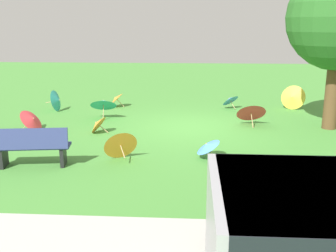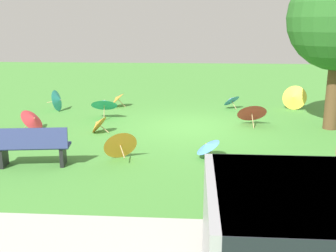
{
  "view_description": "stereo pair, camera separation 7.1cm",
  "coord_description": "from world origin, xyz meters",
  "px_view_note": "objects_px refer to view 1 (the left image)",
  "views": [
    {
      "loc": [
        -0.04,
        11.64,
        3.04
      ],
      "look_at": [
        0.55,
        2.19,
        0.6
      ],
      "focal_mm": 42.68,
      "sensor_mm": 36.0,
      "label": 1
    },
    {
      "loc": [
        -0.11,
        11.63,
        3.04
      ],
      "look_at": [
        0.55,
        2.19,
        0.6
      ],
      "focal_mm": 42.68,
      "sensor_mm": 36.0,
      "label": 2
    }
  ],
  "objects_px": {
    "parasol_orange_0": "(116,98)",
    "parasol_blue_1": "(207,146)",
    "parasol_teal_0": "(57,100)",
    "parasol_orange_3": "(97,124)",
    "parasol_teal_3": "(104,103)",
    "parasol_blue_0": "(230,100)",
    "parasol_orange_1": "(120,144)",
    "park_bench": "(32,147)",
    "parasol_yellow_1": "(293,97)",
    "parasol_red_3": "(251,111)",
    "parasol_red_0": "(32,120)"
  },
  "relations": [
    {
      "from": "parasol_teal_3",
      "to": "parasol_orange_3",
      "type": "bearing_deg",
      "value": 96.4
    },
    {
      "from": "parasol_blue_0",
      "to": "parasol_yellow_1",
      "type": "xyz_separation_m",
      "value": [
        -2.25,
        -0.02,
        0.11
      ]
    },
    {
      "from": "parasol_teal_3",
      "to": "parasol_blue_0",
      "type": "bearing_deg",
      "value": -156.52
    },
    {
      "from": "parasol_orange_3",
      "to": "parasol_red_3",
      "type": "height_order",
      "value": "parasol_red_3"
    },
    {
      "from": "parasol_red_3",
      "to": "parasol_blue_1",
      "type": "bearing_deg",
      "value": 66.05
    },
    {
      "from": "parasol_blue_0",
      "to": "parasol_yellow_1",
      "type": "relative_size",
      "value": 0.83
    },
    {
      "from": "parasol_blue_0",
      "to": "parasol_teal_3",
      "type": "height_order",
      "value": "parasol_teal_3"
    },
    {
      "from": "parasol_blue_0",
      "to": "park_bench",
      "type": "bearing_deg",
      "value": 53.35
    },
    {
      "from": "park_bench",
      "to": "parasol_orange_1",
      "type": "bearing_deg",
      "value": -161.15
    },
    {
      "from": "parasol_blue_0",
      "to": "parasol_orange_3",
      "type": "xyz_separation_m",
      "value": [
        4.07,
        3.61,
        -0.07
      ]
    },
    {
      "from": "parasol_blue_1",
      "to": "parasol_orange_1",
      "type": "bearing_deg",
      "value": 5.55
    },
    {
      "from": "parasol_red_0",
      "to": "parasol_blue_1",
      "type": "height_order",
      "value": "parasol_red_0"
    },
    {
      "from": "park_bench",
      "to": "parasol_orange_3",
      "type": "bearing_deg",
      "value": -104.6
    },
    {
      "from": "parasol_orange_1",
      "to": "parasol_teal_3",
      "type": "xyz_separation_m",
      "value": [
        1.26,
        -4.0,
        0.15
      ]
    },
    {
      "from": "parasol_red_3",
      "to": "parasol_teal_0",
      "type": "bearing_deg",
      "value": -13.86
    },
    {
      "from": "parasol_teal_0",
      "to": "parasol_orange_3",
      "type": "xyz_separation_m",
      "value": [
        -2.09,
        2.79,
        -0.12
      ]
    },
    {
      "from": "parasol_red_3",
      "to": "parasol_teal_3",
      "type": "distance_m",
      "value": 4.72
    },
    {
      "from": "parasol_teal_3",
      "to": "parasol_blue_1",
      "type": "bearing_deg",
      "value": 130.5
    },
    {
      "from": "parasol_orange_1",
      "to": "parasol_teal_0",
      "type": "bearing_deg",
      "value": -57.98
    },
    {
      "from": "parasol_orange_1",
      "to": "parasol_red_0",
      "type": "relative_size",
      "value": 1.06
    },
    {
      "from": "parasol_orange_0",
      "to": "parasol_yellow_1",
      "type": "height_order",
      "value": "parasol_yellow_1"
    },
    {
      "from": "parasol_orange_3",
      "to": "parasol_yellow_1",
      "type": "xyz_separation_m",
      "value": [
        -6.32,
        -3.63,
        0.18
      ]
    },
    {
      "from": "parasol_teal_0",
      "to": "parasol_orange_3",
      "type": "distance_m",
      "value": 3.49
    },
    {
      "from": "parasol_orange_0",
      "to": "parasol_blue_1",
      "type": "relative_size",
      "value": 0.97
    },
    {
      "from": "parasol_blue_0",
      "to": "parasol_teal_0",
      "type": "height_order",
      "value": "parasol_teal_0"
    },
    {
      "from": "parasol_orange_3",
      "to": "parasol_teal_3",
      "type": "height_order",
      "value": "parasol_teal_3"
    },
    {
      "from": "parasol_teal_0",
      "to": "parasol_orange_3",
      "type": "relative_size",
      "value": 1.18
    },
    {
      "from": "parasol_orange_1",
      "to": "parasol_red_3",
      "type": "distance_m",
      "value": 4.84
    },
    {
      "from": "parasol_red_0",
      "to": "parasol_orange_3",
      "type": "xyz_separation_m",
      "value": [
        -1.94,
        0.13,
        -0.06
      ]
    },
    {
      "from": "parasol_orange_0",
      "to": "parasol_blue_1",
      "type": "height_order",
      "value": "parasol_orange_0"
    },
    {
      "from": "parasol_blue_0",
      "to": "parasol_red_3",
      "type": "height_order",
      "value": "parasol_red_3"
    },
    {
      "from": "parasol_orange_1",
      "to": "parasol_teal_3",
      "type": "bearing_deg",
      "value": -72.53
    },
    {
      "from": "parasol_orange_0",
      "to": "parasol_blue_1",
      "type": "distance_m",
      "value": 6.53
    },
    {
      "from": "parasol_yellow_1",
      "to": "parasol_orange_0",
      "type": "bearing_deg",
      "value": -0.07
    },
    {
      "from": "parasol_blue_1",
      "to": "parasol_red_0",
      "type": "bearing_deg",
      "value": -23.56
    },
    {
      "from": "park_bench",
      "to": "parasol_red_3",
      "type": "xyz_separation_m",
      "value": [
        -5.23,
        -4.03,
        -0.03
      ]
    },
    {
      "from": "parasol_red_0",
      "to": "parasol_yellow_1",
      "type": "xyz_separation_m",
      "value": [
        -8.26,
        -3.5,
        0.12
      ]
    },
    {
      "from": "parasol_blue_1",
      "to": "parasol_red_3",
      "type": "relative_size",
      "value": 0.69
    },
    {
      "from": "parasol_orange_3",
      "to": "park_bench",
      "type": "bearing_deg",
      "value": 75.4
    },
    {
      "from": "parasol_orange_3",
      "to": "parasol_blue_1",
      "type": "height_order",
      "value": "parasol_orange_3"
    },
    {
      "from": "parasol_orange_0",
      "to": "parasol_red_0",
      "type": "xyz_separation_m",
      "value": [
        1.79,
        3.51,
        0.0
      ]
    },
    {
      "from": "parasol_orange_0",
      "to": "parasol_blue_1",
      "type": "xyz_separation_m",
      "value": [
        -3.21,
        5.69,
        -0.02
      ]
    },
    {
      "from": "parasol_orange_0",
      "to": "parasol_blue_0",
      "type": "height_order",
      "value": "parasol_orange_0"
    },
    {
      "from": "parasol_blue_1",
      "to": "parasol_teal_3",
      "type": "distance_m",
      "value": 5.01
    },
    {
      "from": "parasol_orange_0",
      "to": "parasol_teal_0",
      "type": "bearing_deg",
      "value": 23.67
    },
    {
      "from": "parasol_orange_1",
      "to": "parasol_orange_3",
      "type": "xyz_separation_m",
      "value": [
        1.06,
        -2.25,
        -0.1
      ]
    },
    {
      "from": "parasol_orange_0",
      "to": "parasol_red_0",
      "type": "height_order",
      "value": "parasol_red_0"
    },
    {
      "from": "parasol_orange_3",
      "to": "parasol_yellow_1",
      "type": "bearing_deg",
      "value": -150.13
    },
    {
      "from": "park_bench",
      "to": "parasol_orange_3",
      "type": "relative_size",
      "value": 2.52
    },
    {
      "from": "parasol_red_0",
      "to": "parasol_blue_0",
      "type": "bearing_deg",
      "value": -149.93
    }
  ]
}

